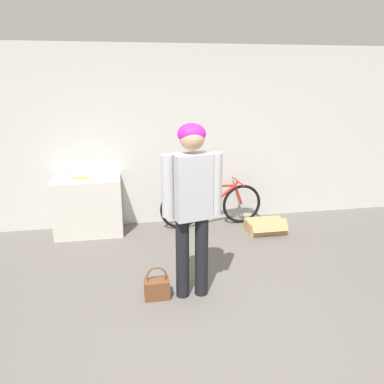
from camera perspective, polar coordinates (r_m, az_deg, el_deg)
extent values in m
plane|color=#605B56|center=(3.38, 4.71, -22.55)|extent=(14.00, 14.00, 0.00)
cube|color=silver|center=(5.57, -2.85, 8.29)|extent=(8.00, 0.06, 2.60)
cube|color=white|center=(5.86, 2.67, -0.83)|extent=(0.08, 0.01, 0.12)
cube|color=beige|center=(5.47, -15.51, -2.16)|extent=(0.93, 0.50, 0.81)
cylinder|color=black|center=(3.79, -1.46, -10.03)|extent=(0.13, 0.13, 0.84)
cylinder|color=black|center=(3.82, 1.45, -9.79)|extent=(0.13, 0.13, 0.84)
cube|color=#B2B2B7|center=(3.53, 0.00, 0.82)|extent=(0.39, 0.28, 0.63)
cylinder|color=#B2B2B7|center=(3.50, -3.76, 0.88)|extent=(0.11, 0.11, 0.60)
cylinder|color=#B2B2B7|center=(3.58, 3.67, 1.25)|extent=(0.11, 0.11, 0.60)
sphere|color=tan|center=(3.43, 0.00, 8.18)|extent=(0.23, 0.23, 0.23)
ellipsoid|color=#D11EAD|center=(3.44, -0.05, 8.88)|extent=(0.26, 0.24, 0.19)
torus|color=black|center=(5.49, -1.77, -2.59)|extent=(0.61, 0.08, 0.61)
torus|color=black|center=(5.75, 7.58, -1.82)|extent=(0.61, 0.08, 0.61)
cylinder|color=red|center=(5.53, 0.07, -2.66)|extent=(0.37, 0.05, 0.08)
cylinder|color=red|center=(5.46, -0.42, -0.91)|extent=(0.29, 0.05, 0.34)
cylinder|color=red|center=(5.51, 1.42, -0.99)|extent=(0.13, 0.04, 0.37)
cylinder|color=red|center=(5.59, 4.25, -0.85)|extent=(0.50, 0.07, 0.38)
cylinder|color=red|center=(5.52, 3.82, 0.90)|extent=(0.57, 0.07, 0.05)
cylinder|color=red|center=(5.68, 7.10, -0.42)|extent=(0.15, 0.04, 0.32)
cylinder|color=red|center=(5.61, 6.81, 1.32)|extent=(0.07, 0.04, 0.08)
cylinder|color=red|center=(5.61, 7.01, 1.63)|extent=(0.05, 0.46, 0.02)
ellipsoid|color=black|center=(5.44, 0.95, 0.99)|extent=(0.22, 0.09, 0.05)
ellipsoid|color=#EAD64C|center=(5.37, -16.60, 2.11)|extent=(0.13, 0.03, 0.03)
ellipsoid|color=#EAD64C|center=(5.40, -17.49, 2.10)|extent=(0.12, 0.08, 0.03)
ellipsoid|color=#EAD64C|center=(5.38, -15.68, 2.20)|extent=(0.12, 0.08, 0.03)
sphere|color=brown|center=(5.42, -17.95, 2.10)|extent=(0.02, 0.02, 0.02)
cube|color=brown|center=(3.93, -5.36, -14.49)|extent=(0.25, 0.15, 0.20)
torus|color=brown|center=(3.85, -5.42, -12.66)|extent=(0.21, 0.02, 0.21)
cube|color=tan|center=(5.54, 11.10, -5.12)|extent=(0.54, 0.34, 0.17)
cube|color=tan|center=(5.37, 11.80, -5.04)|extent=(0.52, 0.12, 0.15)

